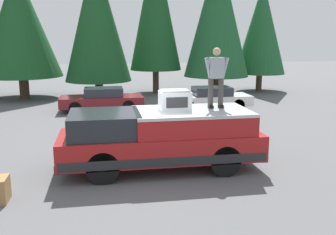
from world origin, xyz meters
name	(u,v)px	position (x,y,z in m)	size (l,w,h in m)	color
ground_plane	(138,171)	(0.00, 0.00, 0.00)	(90.00, 90.00, 0.00)	#565659
pickup_truck	(161,138)	(0.10, -0.65, 0.87)	(2.01, 5.54, 1.65)	maroon
compressor_unit	(175,100)	(0.16, -1.05, 1.93)	(0.65, 0.84, 0.56)	silver
person_on_truck_bed	(216,76)	(0.33, -2.27, 2.55)	(0.29, 0.72, 1.69)	#423D38
parked_car_white	(210,98)	(8.54, -4.51, 0.58)	(1.64, 4.10, 1.16)	white
parked_car_maroon	(102,99)	(9.14, 0.93, 0.58)	(1.64, 4.10, 1.16)	maroon
conifer_far_left	(262,28)	(14.81, -9.81, 4.24)	(3.38, 3.38, 7.30)	#4C3826
conifer_left	(217,13)	(13.89, -6.41, 5.13)	(4.15, 4.15, 9.13)	#4C3826
conifer_center_left	(155,5)	(15.12, -2.63, 5.64)	(3.36, 3.36, 9.78)	#4C3826
conifer_center_right	(96,17)	(13.80, 1.11, 4.79)	(4.03, 4.03, 8.59)	#4C3826
conifer_right	(19,22)	(14.11, 5.59, 4.50)	(4.71, 4.71, 7.70)	#4C3826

